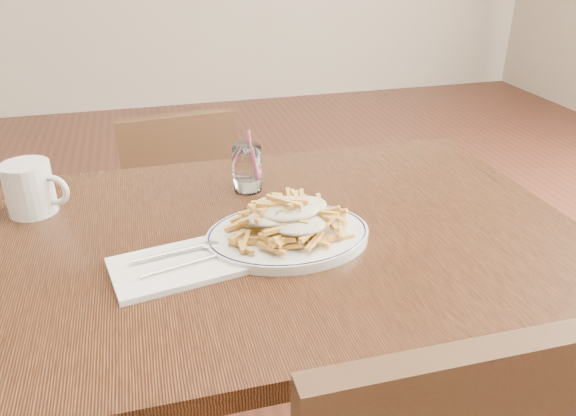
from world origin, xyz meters
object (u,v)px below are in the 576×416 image
object	(u,v)px
chair_far	(181,204)
coffee_mug	(30,188)
fries_plate	(288,236)
loaded_fries	(288,215)
water_glass	(247,171)
table	(277,264)

from	to	relation	value
chair_far	coffee_mug	xyz separation A→B (m)	(-0.33, -0.58, 0.36)
fries_plate	loaded_fries	bearing A→B (deg)	180.00
loaded_fries	water_glass	bearing A→B (deg)	96.50
fries_plate	loaded_fries	distance (m)	0.05
chair_far	water_glass	distance (m)	0.70
chair_far	loaded_fries	bearing A→B (deg)	-79.72
water_glass	table	bearing A→B (deg)	-85.53
water_glass	chair_far	bearing A→B (deg)	101.84
fries_plate	water_glass	world-z (taller)	water_glass
water_glass	fries_plate	bearing A→B (deg)	-83.50
table	coffee_mug	distance (m)	0.53
table	water_glass	bearing A→B (deg)	94.47
table	water_glass	world-z (taller)	water_glass
chair_far	loaded_fries	size ratio (longest dim) A/B	2.92
loaded_fries	water_glass	world-z (taller)	water_glass
table	loaded_fries	size ratio (longest dim) A/B	4.48
chair_far	water_glass	world-z (taller)	water_glass
water_glass	coffee_mug	bearing A→B (deg)	179.17
table	water_glass	xyz separation A→B (m)	(-0.02, 0.20, 0.12)
table	loaded_fries	bearing A→B (deg)	-74.28
loaded_fries	coffee_mug	bearing A→B (deg)	152.25
loaded_fries	coffee_mug	distance (m)	0.55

